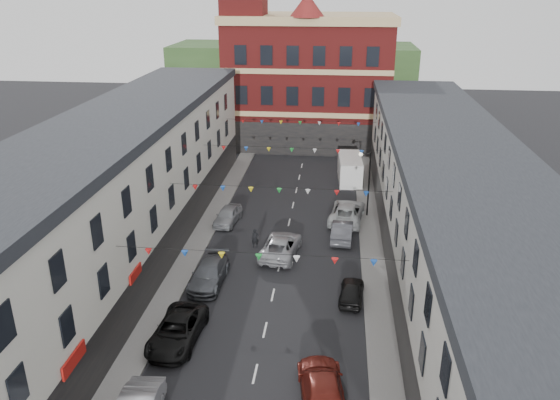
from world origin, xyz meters
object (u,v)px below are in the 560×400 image
at_px(street_lamp, 367,175).
at_px(car_right_e, 343,230).
at_px(car_left_e, 228,215).
at_px(car_right_d, 352,291).
at_px(car_right_f, 347,212).
at_px(pedestrian, 255,238).
at_px(white_van, 350,169).
at_px(car_left_d, 209,274).
at_px(moving_car, 281,246).
at_px(car_left_c, 177,330).
at_px(car_right_c, 322,387).

bearing_deg(street_lamp, car_right_e, -112.22).
bearing_deg(car_left_e, car_right_d, -40.51).
height_order(car_right_e, car_right_f, car_right_f).
relative_size(car_right_d, pedestrian, 2.45).
height_order(white_van, pedestrian, white_van).
xyz_separation_m(car_left_d, car_right_f, (9.56, 11.88, 0.07)).
height_order(street_lamp, car_right_d, street_lamp).
bearing_deg(moving_car, car_right_d, 138.76).
xyz_separation_m(street_lamp, car_right_e, (-1.94, -4.75, -3.13)).
bearing_deg(car_right_e, car_right_d, 97.44).
height_order(car_right_e, pedestrian, car_right_e).
distance_m(car_left_c, pedestrian, 12.84).
height_order(car_left_c, car_right_d, car_left_c).
relative_size(car_left_c, car_right_d, 1.43).
bearing_deg(moving_car, car_left_d, 53.72).
xyz_separation_m(car_right_f, moving_car, (-5.07, -7.09, -0.05)).
bearing_deg(street_lamp, car_left_e, -167.24).
bearing_deg(white_van, car_left_c, -112.20).
xyz_separation_m(car_left_e, white_van, (10.62, 12.16, 0.58)).
xyz_separation_m(car_left_e, car_right_f, (10.27, 1.64, 0.10)).
height_order(car_left_d, moving_car, moving_car).
relative_size(car_right_e, moving_car, 0.85).
distance_m(street_lamp, pedestrian, 11.70).
distance_m(car_right_c, pedestrian, 17.52).
height_order(car_left_e, white_van, white_van).
height_order(car_left_d, car_right_f, car_right_f).
bearing_deg(moving_car, car_left_e, -39.44).
xyz_separation_m(moving_car, pedestrian, (-2.15, 1.06, 0.00)).
distance_m(car_left_c, car_left_d, 6.72).
height_order(car_right_f, moving_car, car_right_f).
relative_size(car_right_c, white_van, 0.92).
height_order(car_left_d, car_right_d, car_left_d).
height_order(car_right_c, car_right_d, car_right_c).
height_order(street_lamp, moving_car, street_lamp).
relative_size(car_right_d, car_right_e, 0.80).
bearing_deg(street_lamp, car_right_f, -146.33).
height_order(car_left_c, car_right_e, car_right_e).
distance_m(street_lamp, car_right_d, 14.47).
bearing_deg(car_left_d, car_right_f, 52.97).
bearing_deg(car_left_c, car_right_c, -21.93).
xyz_separation_m(car_right_c, car_right_d, (1.61, 9.56, -0.15)).
relative_size(car_right_f, white_van, 1.00).
relative_size(car_left_d, car_right_d, 1.38).
xyz_separation_m(car_left_e, moving_car, (5.21, -5.45, 0.05)).
bearing_deg(pedestrian, car_right_c, -80.28).
xyz_separation_m(car_right_e, pedestrian, (-6.84, -2.32, -0.00)).
xyz_separation_m(car_right_d, car_right_f, (-0.22, 12.99, 0.18)).
xyz_separation_m(car_left_c, white_van, (10.23, 29.11, 0.55)).
height_order(car_left_d, car_right_e, car_right_e).
distance_m(car_left_d, car_right_e, 12.29).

